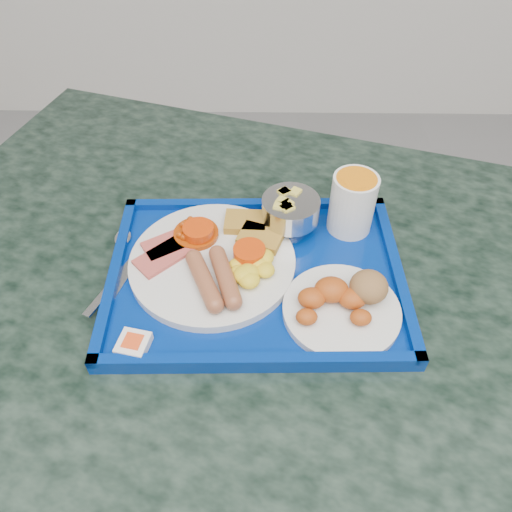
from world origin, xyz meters
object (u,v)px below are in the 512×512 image
at_px(bread_plate, 345,302).
at_px(fruit_bowl, 290,210).
at_px(main_plate, 218,259).
at_px(tray, 256,276).
at_px(table, 277,362).
at_px(juice_cup, 353,202).

xyz_separation_m(bread_plate, fruit_bowl, (-0.07, 0.17, 0.03)).
bearing_deg(main_plate, tray, -15.48).
bearing_deg(table, juice_cup, 47.71).
height_order(table, bread_plate, bread_plate).
height_order(table, tray, tray).
bearing_deg(tray, main_plate, 164.52).
relative_size(tray, bread_plate, 2.71).
xyz_separation_m(table, fruit_bowl, (0.01, 0.12, 0.27)).
relative_size(main_plate, fruit_bowl, 2.75).
bearing_deg(juice_cup, main_plate, -156.76).
relative_size(bread_plate, juice_cup, 1.65).
distance_m(tray, main_plate, 0.07).
relative_size(table, bread_plate, 9.02).
bearing_deg(bread_plate, table, 149.98).
bearing_deg(main_plate, fruit_bowl, 36.87).
bearing_deg(table, bread_plate, -30.02).
xyz_separation_m(tray, fruit_bowl, (0.05, 0.10, 0.05)).
bearing_deg(main_plate, bread_plate, -24.36).
height_order(tray, bread_plate, bread_plate).
bearing_deg(table, tray, 156.25).
height_order(table, juice_cup, juice_cup).
bearing_deg(fruit_bowl, main_plate, -143.13).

